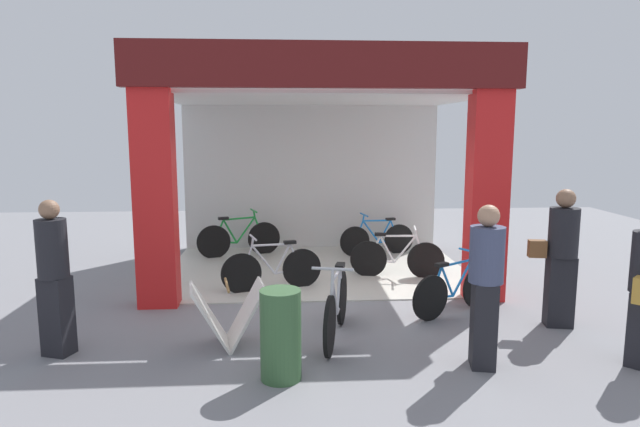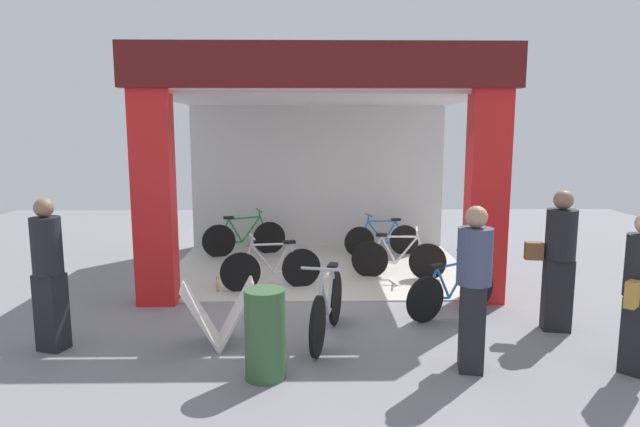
{
  "view_description": "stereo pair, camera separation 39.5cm",
  "coord_description": "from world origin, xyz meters",
  "px_view_note": "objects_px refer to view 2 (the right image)",
  "views": [
    {
      "loc": [
        -0.55,
        -7.6,
        2.46
      ],
      "look_at": [
        0.0,
        0.94,
        1.15
      ],
      "focal_mm": 30.8,
      "sensor_mm": 36.0,
      "label": 1
    },
    {
      "loc": [
        -0.15,
        -7.62,
        2.46
      ],
      "look_at": [
        0.0,
        0.94,
        1.15
      ],
      "focal_mm": 30.8,
      "sensor_mm": 36.0,
      "label": 2
    }
  ],
  "objects_px": {
    "bicycle_inside_1": "(244,238)",
    "pedestrian_2": "(473,285)",
    "sandwich_board_sign": "(218,314)",
    "bicycle_parked_1": "(452,291)",
    "pedestrian_1": "(559,258)",
    "bicycle_inside_0": "(382,239)",
    "bicycle_parked_0": "(327,308)",
    "bicycle_inside_3": "(272,268)",
    "pedestrian_0": "(49,273)",
    "trash_bin": "(265,334)",
    "bicycle_inside_2": "(398,259)"
  },
  "relations": [
    {
      "from": "bicycle_inside_1",
      "to": "bicycle_inside_0",
      "type": "bearing_deg",
      "value": -1.49
    },
    {
      "from": "bicycle_inside_0",
      "to": "bicycle_parked_0",
      "type": "xyz_separation_m",
      "value": [
        -1.21,
        -4.29,
        0.04
      ]
    },
    {
      "from": "sandwich_board_sign",
      "to": "pedestrian_1",
      "type": "height_order",
      "value": "pedestrian_1"
    },
    {
      "from": "pedestrian_2",
      "to": "pedestrian_0",
      "type": "bearing_deg",
      "value": 172.62
    },
    {
      "from": "pedestrian_1",
      "to": "pedestrian_2",
      "type": "xyz_separation_m",
      "value": [
        -1.37,
        -1.1,
        -0.02
      ]
    },
    {
      "from": "bicycle_parked_0",
      "to": "pedestrian_0",
      "type": "bearing_deg",
      "value": -175.02
    },
    {
      "from": "bicycle_inside_1",
      "to": "bicycle_parked_1",
      "type": "xyz_separation_m",
      "value": [
        3.18,
        -3.6,
        -0.02
      ]
    },
    {
      "from": "pedestrian_2",
      "to": "trash_bin",
      "type": "bearing_deg",
      "value": -175.3
    },
    {
      "from": "bicycle_parked_0",
      "to": "pedestrian_1",
      "type": "relative_size",
      "value": 0.97
    },
    {
      "from": "bicycle_inside_0",
      "to": "sandwich_board_sign",
      "type": "height_order",
      "value": "bicycle_inside_0"
    },
    {
      "from": "bicycle_parked_1",
      "to": "bicycle_inside_2",
      "type": "bearing_deg",
      "value": 102.64
    },
    {
      "from": "pedestrian_2",
      "to": "bicycle_inside_3",
      "type": "bearing_deg",
      "value": 128.09
    },
    {
      "from": "bicycle_inside_1",
      "to": "bicycle_parked_1",
      "type": "height_order",
      "value": "bicycle_inside_1"
    },
    {
      "from": "bicycle_inside_1",
      "to": "pedestrian_2",
      "type": "bearing_deg",
      "value": -60.46
    },
    {
      "from": "pedestrian_0",
      "to": "pedestrian_1",
      "type": "distance_m",
      "value": 5.96
    },
    {
      "from": "bicycle_inside_3",
      "to": "bicycle_parked_1",
      "type": "height_order",
      "value": "bicycle_inside_3"
    },
    {
      "from": "sandwich_board_sign",
      "to": "pedestrian_1",
      "type": "bearing_deg",
      "value": 5.5
    },
    {
      "from": "bicycle_inside_0",
      "to": "bicycle_inside_1",
      "type": "distance_m",
      "value": 2.72
    },
    {
      "from": "bicycle_inside_1",
      "to": "bicycle_inside_2",
      "type": "bearing_deg",
      "value": -32.25
    },
    {
      "from": "bicycle_parked_0",
      "to": "trash_bin",
      "type": "height_order",
      "value": "bicycle_parked_0"
    },
    {
      "from": "bicycle_inside_1",
      "to": "pedestrian_2",
      "type": "height_order",
      "value": "pedestrian_2"
    },
    {
      "from": "pedestrian_1",
      "to": "trash_bin",
      "type": "height_order",
      "value": "pedestrian_1"
    },
    {
      "from": "bicycle_inside_1",
      "to": "bicycle_inside_3",
      "type": "distance_m",
      "value": 2.45
    },
    {
      "from": "bicycle_parked_0",
      "to": "sandwich_board_sign",
      "type": "relative_size",
      "value": 1.86
    },
    {
      "from": "pedestrian_1",
      "to": "pedestrian_2",
      "type": "relative_size",
      "value": 1.02
    },
    {
      "from": "bicycle_parked_0",
      "to": "sandwich_board_sign",
      "type": "bearing_deg",
      "value": -173.13
    },
    {
      "from": "bicycle_inside_2",
      "to": "pedestrian_0",
      "type": "distance_m",
      "value": 5.26
    },
    {
      "from": "bicycle_parked_1",
      "to": "sandwich_board_sign",
      "type": "xyz_separation_m",
      "value": [
        -2.94,
        -0.92,
        0.03
      ]
    },
    {
      "from": "bicycle_inside_2",
      "to": "sandwich_board_sign",
      "type": "bearing_deg",
      "value": -132.24
    },
    {
      "from": "sandwich_board_sign",
      "to": "pedestrian_0",
      "type": "bearing_deg",
      "value": -176.32
    },
    {
      "from": "sandwich_board_sign",
      "to": "bicycle_inside_1",
      "type": "bearing_deg",
      "value": 93.06
    },
    {
      "from": "bicycle_inside_3",
      "to": "pedestrian_2",
      "type": "distance_m",
      "value": 3.7
    },
    {
      "from": "bicycle_inside_2",
      "to": "bicycle_parked_1",
      "type": "height_order",
      "value": "bicycle_inside_2"
    },
    {
      "from": "bicycle_inside_3",
      "to": "pedestrian_2",
      "type": "relative_size",
      "value": 0.89
    },
    {
      "from": "bicycle_parked_1",
      "to": "trash_bin",
      "type": "bearing_deg",
      "value": -142.21
    },
    {
      "from": "pedestrian_0",
      "to": "pedestrian_2",
      "type": "height_order",
      "value": "pedestrian_0"
    },
    {
      "from": "bicycle_inside_3",
      "to": "bicycle_inside_0",
      "type": "bearing_deg",
      "value": 48.51
    },
    {
      "from": "bicycle_inside_2",
      "to": "sandwich_board_sign",
      "type": "height_order",
      "value": "bicycle_inside_2"
    },
    {
      "from": "bicycle_parked_1",
      "to": "pedestrian_1",
      "type": "bearing_deg",
      "value": -24.39
    },
    {
      "from": "bicycle_inside_2",
      "to": "pedestrian_0",
      "type": "relative_size",
      "value": 0.9
    },
    {
      "from": "bicycle_inside_0",
      "to": "bicycle_inside_3",
      "type": "relative_size",
      "value": 0.98
    },
    {
      "from": "bicycle_parked_1",
      "to": "pedestrian_2",
      "type": "bearing_deg",
      "value": -97.53
    },
    {
      "from": "bicycle_inside_0",
      "to": "pedestrian_1",
      "type": "bearing_deg",
      "value": -68.21
    },
    {
      "from": "bicycle_parked_0",
      "to": "bicycle_parked_1",
      "type": "bearing_deg",
      "value": 24.62
    },
    {
      "from": "bicycle_inside_1",
      "to": "pedestrian_0",
      "type": "xyz_separation_m",
      "value": [
        -1.6,
        -4.64,
        0.53
      ]
    },
    {
      "from": "bicycle_parked_0",
      "to": "bicycle_inside_3",
      "type": "bearing_deg",
      "value": 111.6
    },
    {
      "from": "pedestrian_2",
      "to": "trash_bin",
      "type": "height_order",
      "value": "pedestrian_2"
    },
    {
      "from": "bicycle_parked_0",
      "to": "bicycle_parked_1",
      "type": "xyz_separation_m",
      "value": [
        1.67,
        0.77,
        -0.04
      ]
    },
    {
      "from": "pedestrian_2",
      "to": "sandwich_board_sign",
      "type": "bearing_deg",
      "value": 165.37
    },
    {
      "from": "bicycle_parked_1",
      "to": "pedestrian_0",
      "type": "bearing_deg",
      "value": -167.75
    }
  ]
}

